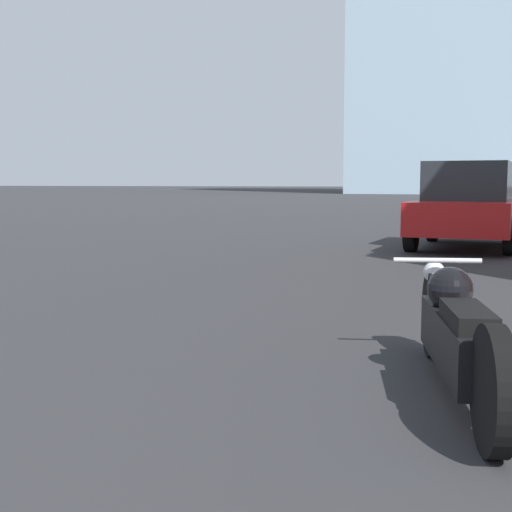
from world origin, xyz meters
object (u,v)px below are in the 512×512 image
parked_car_red (468,206)px  motorcycle (456,333)px  parked_car_yellow (506,187)px  parked_car_white (502,191)px  parked_car_silver (492,194)px  parked_car_blue (507,189)px

parked_car_red → motorcycle: bearing=-84.0°
motorcycle → parked_car_red: bearing=79.1°
motorcycle → parked_car_yellow: parked_car_yellow is taller
motorcycle → parked_car_yellow: 57.35m
parked_car_white → parked_car_silver: bearing=-86.5°
motorcycle → parked_car_yellow: (-0.53, 57.34, 0.47)m
motorcycle → parked_car_silver: (-0.53, 22.07, 0.48)m
motorcycle → parked_car_white: (-0.43, 33.86, 0.44)m
parked_car_blue → parked_car_yellow: 11.65m
parked_car_red → parked_car_silver: size_ratio=0.98×
motorcycle → parked_car_silver: 22.08m
parked_car_red → parked_car_yellow: 47.18m
motorcycle → parked_car_white: bearing=76.6°
parked_car_yellow → parked_car_red: bearing=-84.8°
motorcycle → parked_car_white: parked_car_white is taller
parked_car_white → parked_car_yellow: parked_car_yellow is taller
motorcycle → parked_car_white: size_ratio=0.60×
parked_car_silver → parked_car_yellow: (-0.00, 35.27, -0.01)m
parked_car_silver → motorcycle: bearing=-82.7°
parked_car_red → parked_car_silver: parked_car_silver is taller
parked_car_white → parked_car_blue: parked_car_blue is taller
parked_car_yellow → parked_car_silver: bearing=-84.7°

